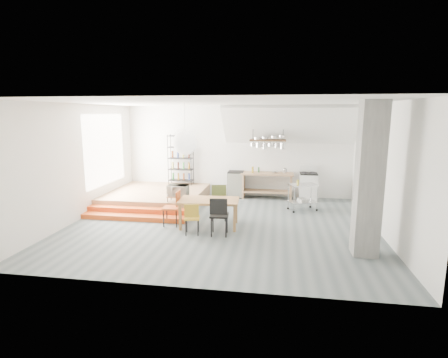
% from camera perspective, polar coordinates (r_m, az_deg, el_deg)
% --- Properties ---
extents(floor, '(8.00, 8.00, 0.00)m').
position_cam_1_polar(floor, '(9.44, -0.45, -7.44)').
color(floor, '#555F62').
rests_on(floor, ground).
extents(wall_back, '(8.00, 0.04, 3.20)m').
position_cam_1_polar(wall_back, '(12.51, 2.14, 4.53)').
color(wall_back, silver).
rests_on(wall_back, ground).
extents(wall_left, '(0.04, 7.00, 3.20)m').
position_cam_1_polar(wall_left, '(10.48, -22.60, 2.54)').
color(wall_left, silver).
rests_on(wall_left, ground).
extents(wall_right, '(0.04, 7.00, 3.20)m').
position_cam_1_polar(wall_right, '(9.31, 24.64, 1.46)').
color(wall_right, silver).
rests_on(wall_right, ground).
extents(ceiling, '(8.00, 7.00, 0.02)m').
position_cam_1_polar(ceiling, '(8.98, -0.48, 12.37)').
color(ceiling, white).
rests_on(ceiling, wall_back).
extents(slope_ceiling, '(4.40, 1.44, 1.32)m').
position_cam_1_polar(slope_ceiling, '(11.76, 10.67, 8.61)').
color(slope_ceiling, white).
rests_on(slope_ceiling, wall_back).
extents(window_pane, '(0.02, 2.50, 2.20)m').
position_cam_1_polar(window_pane, '(11.75, -18.80, 4.56)').
color(window_pane, white).
rests_on(window_pane, wall_left).
extents(platform, '(3.00, 3.00, 0.40)m').
position_cam_1_polar(platform, '(11.87, -10.87, -2.85)').
color(platform, '#9F734F').
rests_on(platform, ground).
extents(step_lower, '(3.00, 0.35, 0.13)m').
position_cam_1_polar(step_lower, '(10.15, -14.54, -6.08)').
color(step_lower, '#D14E18').
rests_on(step_lower, ground).
extents(step_upper, '(3.00, 0.35, 0.27)m').
position_cam_1_polar(step_upper, '(10.44, -13.80, -5.20)').
color(step_upper, '#D14E18').
rests_on(step_upper, ground).
extents(concrete_column, '(0.50, 0.50, 3.20)m').
position_cam_1_polar(concrete_column, '(7.70, 22.59, -0.13)').
color(concrete_column, slate).
rests_on(concrete_column, ground).
extents(kitchen_counter, '(1.80, 0.60, 0.91)m').
position_cam_1_polar(kitchen_counter, '(12.23, 7.04, -0.30)').
color(kitchen_counter, '#9F734F').
rests_on(kitchen_counter, ground).
extents(stove, '(0.60, 0.60, 1.18)m').
position_cam_1_polar(stove, '(12.30, 13.56, -1.14)').
color(stove, white).
rests_on(stove, ground).
extents(pot_rack, '(1.20, 0.50, 1.43)m').
position_cam_1_polar(pot_rack, '(11.82, 7.29, 5.93)').
color(pot_rack, '#3F2619').
rests_on(pot_rack, ceiling).
extents(wire_shelving, '(0.88, 0.38, 1.80)m').
position_cam_1_polar(wire_shelving, '(12.64, -7.08, 3.28)').
color(wire_shelving, black).
rests_on(wire_shelving, platform).
extents(microwave_shelf, '(0.60, 0.40, 0.16)m').
position_cam_1_polar(microwave_shelf, '(10.30, -7.49, -2.83)').
color(microwave_shelf, '#9F734F').
rests_on(microwave_shelf, platform).
extents(paper_lantern, '(0.60, 0.60, 0.60)m').
position_cam_1_polar(paper_lantern, '(8.96, -6.37, 5.91)').
color(paper_lantern, white).
rests_on(paper_lantern, ceiling).
extents(dining_table, '(1.59, 0.96, 0.73)m').
position_cam_1_polar(dining_table, '(9.12, -2.46, -3.84)').
color(dining_table, olive).
rests_on(dining_table, ground).
extents(chair_mustard, '(0.43, 0.43, 0.80)m').
position_cam_1_polar(chair_mustard, '(8.56, -5.26, -6.05)').
color(chair_mustard, '#A9811C').
rests_on(chair_mustard, ground).
extents(chair_black, '(0.47, 0.47, 0.96)m').
position_cam_1_polar(chair_black, '(8.42, -0.82, -5.59)').
color(chair_black, black).
rests_on(chair_black, ground).
extents(chair_olive, '(0.50, 0.50, 0.95)m').
position_cam_1_polar(chair_olive, '(9.79, -0.83, -3.30)').
color(chair_olive, '#53612E').
rests_on(chair_olive, ground).
extents(chair_red, '(0.45, 0.45, 0.93)m').
position_cam_1_polar(chair_red, '(9.31, -8.16, -4.24)').
color(chair_red, '#BA4C1A').
rests_on(chair_red, ground).
extents(rolling_cart, '(0.93, 0.74, 0.82)m').
position_cam_1_polar(rolling_cart, '(10.91, 12.76, -2.32)').
color(rolling_cart, silver).
rests_on(rolling_cart, ground).
extents(mini_fridge, '(0.54, 0.54, 0.92)m').
position_cam_1_polar(mini_fridge, '(12.39, 1.95, -0.85)').
color(mini_fridge, black).
rests_on(mini_fridge, ground).
extents(microwave, '(0.59, 0.41, 0.32)m').
position_cam_1_polar(microwave, '(10.26, -7.51, -1.86)').
color(microwave, beige).
rests_on(microwave, microwave_shelf).
extents(bowl, '(0.25, 0.25, 0.05)m').
position_cam_1_polar(bowl, '(12.12, 8.36, 1.05)').
color(bowl, silver).
rests_on(bowl, kitchen_counter).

